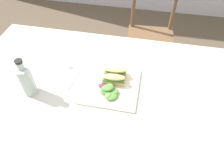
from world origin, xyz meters
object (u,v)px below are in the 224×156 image
object	(u,v)px
sandwich_half_front	(114,79)
sandwich_half_back	(115,72)
chair_wooden_far	(150,36)
fork_on_napkin	(66,76)
dining_table	(96,103)
bottle_cold_brew	(27,82)
plate_lunch	(110,86)

from	to	relation	value
sandwich_half_front	sandwich_half_back	xyz separation A→B (m)	(-0.00, 0.05, 0.00)
chair_wooden_far	fork_on_napkin	distance (m)	1.00
chair_wooden_far	sandwich_half_front	world-z (taller)	chair_wooden_far
dining_table	sandwich_half_back	distance (m)	0.20
chair_wooden_far	bottle_cold_brew	distance (m)	1.19
fork_on_napkin	bottle_cold_brew	world-z (taller)	bottle_cold_brew
dining_table	bottle_cold_brew	world-z (taller)	bottle_cold_brew
sandwich_half_back	chair_wooden_far	bearing A→B (deg)	78.67
dining_table	bottle_cold_brew	bearing A→B (deg)	-165.88
chair_wooden_far	plate_lunch	size ratio (longest dim) A/B	3.11
plate_lunch	sandwich_half_front	world-z (taller)	sandwich_half_front
fork_on_napkin	bottle_cold_brew	size ratio (longest dim) A/B	0.90
plate_lunch	fork_on_napkin	bearing A→B (deg)	174.64
dining_table	bottle_cold_brew	xyz separation A→B (m)	(-0.30, -0.08, 0.19)
dining_table	plate_lunch	bearing A→B (deg)	24.54
bottle_cold_brew	sandwich_half_back	bearing A→B (deg)	24.80
dining_table	sandwich_half_front	distance (m)	0.18
chair_wooden_far	bottle_cold_brew	bearing A→B (deg)	-118.87
fork_on_napkin	plate_lunch	bearing A→B (deg)	-5.36
chair_wooden_far	fork_on_napkin	xyz separation A→B (m)	(-0.41, -0.86, 0.30)
chair_wooden_far	fork_on_napkin	bearing A→B (deg)	-115.56
fork_on_napkin	sandwich_half_back	bearing A→B (deg)	10.61
chair_wooden_far	bottle_cold_brew	world-z (taller)	bottle_cold_brew
dining_table	sandwich_half_front	bearing A→B (deg)	30.59
dining_table	plate_lunch	size ratio (longest dim) A/B	5.04
plate_lunch	bottle_cold_brew	xyz separation A→B (m)	(-0.37, -0.11, 0.07)
sandwich_half_back	bottle_cold_brew	size ratio (longest dim) A/B	0.57
sandwich_half_front	fork_on_napkin	size ratio (longest dim) A/B	0.64
dining_table	sandwich_half_back	world-z (taller)	sandwich_half_back
chair_wooden_far	sandwich_half_front	distance (m)	0.94
fork_on_napkin	bottle_cold_brew	distance (m)	0.20
dining_table	chair_wooden_far	bearing A→B (deg)	75.04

